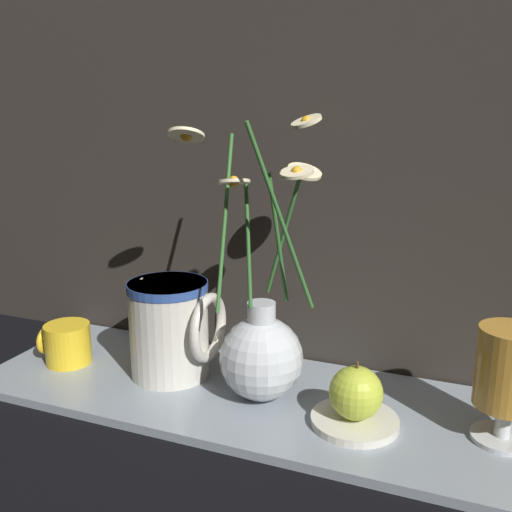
# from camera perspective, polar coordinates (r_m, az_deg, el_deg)

# --- Properties ---
(ground_plane) EXTENTS (6.00, 6.00, 0.00)m
(ground_plane) POSITION_cam_1_polar(r_m,az_deg,el_deg) (0.81, -0.29, -14.24)
(ground_plane) COLOR black
(shelf) EXTENTS (0.78, 0.26, 0.01)m
(shelf) POSITION_cam_1_polar(r_m,az_deg,el_deg) (0.81, -0.29, -13.87)
(shelf) COLOR gray
(shelf) RESTS_ON ground_plane
(vase_with_flowers) EXTENTS (0.22, 0.17, 0.37)m
(vase_with_flowers) POSITION_cam_1_polar(r_m,az_deg,el_deg) (0.77, 0.53, -9.28)
(vase_with_flowers) COLOR silver
(vase_with_flowers) RESTS_ON shelf
(yellow_mug) EXTENTS (0.08, 0.07, 0.06)m
(yellow_mug) POSITION_cam_1_polar(r_m,az_deg,el_deg) (0.93, -18.41, -8.29)
(yellow_mug) COLOR yellow
(yellow_mug) RESTS_ON shelf
(ceramic_pitcher) EXTENTS (0.14, 0.12, 0.15)m
(ceramic_pitcher) POSITION_cam_1_polar(r_m,az_deg,el_deg) (0.83, -8.50, -6.85)
(ceramic_pitcher) COLOR beige
(ceramic_pitcher) RESTS_ON shelf
(tea_glass) EXTENTS (0.07, 0.07, 0.14)m
(tea_glass) POSITION_cam_1_polar(r_m,az_deg,el_deg) (0.72, 23.96, -10.61)
(tea_glass) COLOR silver
(tea_glass) RESTS_ON shelf
(saucer_plate) EXTENTS (0.11, 0.11, 0.01)m
(saucer_plate) POSITION_cam_1_polar(r_m,az_deg,el_deg) (0.74, 9.83, -15.94)
(saucer_plate) COLOR silver
(saucer_plate) RESTS_ON shelf
(orange_fruit) EXTENTS (0.07, 0.07, 0.07)m
(orange_fruit) POSITION_cam_1_polar(r_m,az_deg,el_deg) (0.72, 9.96, -13.33)
(orange_fruit) COLOR #B7C638
(orange_fruit) RESTS_ON saucer_plate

